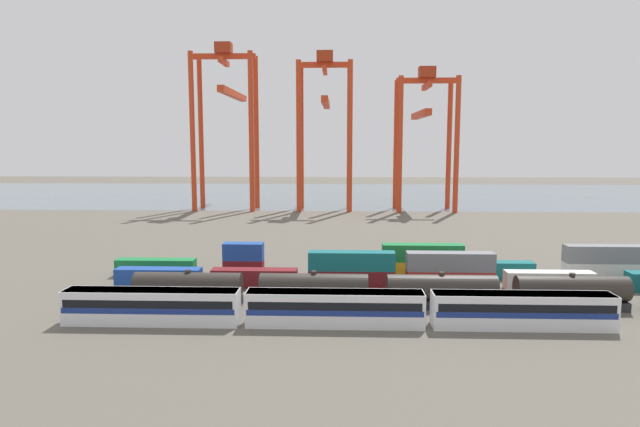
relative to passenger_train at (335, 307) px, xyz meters
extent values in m
plane|color=#5B564C|center=(0.47, 62.37, -2.14)|extent=(420.00, 420.00, 0.00)
cube|color=slate|center=(0.47, 159.65, -2.14)|extent=(400.00, 110.00, 0.01)
cube|color=silver|center=(-20.67, 0.00, -0.19)|extent=(19.77, 3.10, 3.90)
cube|color=navy|center=(-20.67, 0.00, -0.29)|extent=(19.37, 3.14, 0.64)
cube|color=black|center=(-20.67, 0.00, 0.49)|extent=(18.98, 3.13, 0.90)
cube|color=slate|center=(-20.67, 0.00, 1.58)|extent=(19.57, 2.85, 0.36)
cube|color=silver|center=(0.00, 0.00, -0.19)|extent=(19.77, 3.10, 3.90)
cube|color=navy|center=(0.00, 0.00, -0.29)|extent=(19.37, 3.14, 0.64)
cube|color=black|center=(0.00, 0.00, 0.49)|extent=(18.98, 3.13, 0.90)
cube|color=slate|center=(0.00, 0.00, 1.58)|extent=(19.57, 2.85, 0.36)
cube|color=silver|center=(20.67, 0.00, -0.19)|extent=(19.77, 3.10, 3.90)
cube|color=navy|center=(20.67, 0.00, -0.29)|extent=(19.37, 3.14, 0.64)
cube|color=black|center=(20.67, 0.00, 0.49)|extent=(18.98, 3.13, 0.90)
cube|color=slate|center=(20.67, 0.00, 1.58)|extent=(19.57, 2.85, 0.36)
cube|color=#232326|center=(-18.49, 7.19, -1.59)|extent=(13.43, 2.50, 1.10)
cylinder|color=#2D2823|center=(-18.49, 7.19, 0.49)|extent=(13.43, 3.07, 3.07)
cylinder|color=#2D2823|center=(-18.49, 7.19, 2.21)|extent=(0.70, 0.70, 0.36)
cube|color=#232326|center=(-2.69, 7.19, -1.59)|extent=(13.43, 2.50, 1.10)
cylinder|color=#2D2823|center=(-2.69, 7.19, 0.49)|extent=(13.43, 3.07, 3.07)
cylinder|color=#2D2823|center=(-2.69, 7.19, 2.21)|extent=(0.70, 0.70, 0.36)
cube|color=#232326|center=(13.11, 7.19, -1.59)|extent=(13.43, 2.50, 1.10)
cylinder|color=#2D2823|center=(13.11, 7.19, 0.49)|extent=(13.43, 3.07, 3.07)
cylinder|color=#2D2823|center=(13.11, 7.19, 2.21)|extent=(0.70, 0.70, 0.36)
cube|color=#232326|center=(28.91, 7.19, -1.59)|extent=(13.43, 2.50, 1.10)
cylinder|color=#2D2823|center=(28.91, 7.19, 0.49)|extent=(13.43, 3.07, 3.07)
cylinder|color=#2D2823|center=(28.91, 7.19, 2.21)|extent=(0.70, 0.70, 0.36)
cube|color=#1C4299|center=(-25.27, 16.25, -0.84)|extent=(12.10, 2.44, 2.60)
cube|color=maroon|center=(-11.55, 16.25, -0.84)|extent=(12.10, 2.44, 2.60)
cube|color=maroon|center=(2.17, 16.25, -0.84)|extent=(12.10, 2.44, 2.60)
cube|color=#146066|center=(2.17, 16.25, 1.76)|extent=(12.10, 2.44, 2.60)
cube|color=#AD211C|center=(15.90, 16.25, -0.84)|extent=(12.10, 2.44, 2.60)
cube|color=slate|center=(15.90, 16.25, 1.76)|extent=(12.10, 2.44, 2.60)
cube|color=silver|center=(29.62, 16.25, -0.84)|extent=(12.10, 2.44, 2.60)
cube|color=#197538|center=(-27.72, 22.42, -0.84)|extent=(12.10, 2.44, 2.60)
cube|color=maroon|center=(-14.16, 22.42, -0.84)|extent=(6.04, 2.44, 2.60)
cube|color=#1C4299|center=(-14.16, 22.42, 1.76)|extent=(6.04, 2.44, 2.60)
cube|color=#AD211C|center=(-0.59, 22.42, -0.84)|extent=(6.04, 2.44, 2.60)
cube|color=gold|center=(12.98, 22.42, -0.84)|extent=(12.10, 2.44, 2.60)
cube|color=#197538|center=(12.98, 22.42, 1.76)|extent=(12.10, 2.44, 2.60)
cube|color=#146066|center=(26.55, 22.42, -0.84)|extent=(6.04, 2.44, 2.60)
cube|color=silver|center=(40.11, 22.42, -0.84)|extent=(12.10, 2.44, 2.60)
cube|color=slate|center=(40.11, 22.42, 1.76)|extent=(12.10, 2.44, 2.60)
cylinder|color=red|center=(-43.08, 103.19, 21.22)|extent=(1.50, 1.50, 46.72)
cylinder|color=red|center=(-25.65, 103.19, 21.22)|extent=(1.50, 1.50, 46.72)
cylinder|color=red|center=(-43.08, 113.15, 21.22)|extent=(1.50, 1.50, 46.72)
cylinder|color=red|center=(-25.65, 113.15, 21.22)|extent=(1.50, 1.50, 46.72)
cube|color=red|center=(-34.36, 108.17, 43.78)|extent=(19.03, 1.20, 1.60)
cube|color=red|center=(-34.36, 108.17, 42.18)|extent=(1.20, 11.56, 1.60)
cube|color=red|center=(-34.36, 121.97, 33.90)|extent=(2.00, 39.45, 2.00)
cube|color=#9F2C14|center=(-34.36, 108.17, 46.18)|extent=(4.80, 4.00, 3.20)
cylinder|color=red|center=(-11.66, 103.18, 19.90)|extent=(1.50, 1.50, 44.10)
cylinder|color=red|center=(3.28, 103.18, 19.90)|extent=(1.50, 1.50, 44.10)
cylinder|color=red|center=(-11.66, 113.16, 19.90)|extent=(1.50, 1.50, 44.10)
cylinder|color=red|center=(3.28, 113.16, 19.90)|extent=(1.50, 1.50, 44.10)
cube|color=red|center=(-4.19, 108.17, 41.15)|extent=(16.54, 1.20, 1.60)
cube|color=red|center=(-4.19, 108.17, 39.55)|extent=(1.20, 11.58, 1.60)
cube|color=red|center=(-4.19, 119.78, 30.90)|extent=(2.00, 33.17, 2.00)
cube|color=#9F2C14|center=(-4.19, 108.17, 43.55)|extent=(4.80, 4.00, 3.20)
cylinder|color=red|center=(17.79, 102.40, 17.56)|extent=(1.50, 1.50, 39.41)
cylinder|color=red|center=(34.16, 102.40, 17.56)|extent=(1.50, 1.50, 39.41)
cylinder|color=red|center=(17.79, 113.93, 17.56)|extent=(1.50, 1.50, 39.41)
cylinder|color=red|center=(34.16, 113.93, 17.56)|extent=(1.50, 1.50, 39.41)
cube|color=red|center=(25.98, 108.17, 36.46)|extent=(17.97, 1.20, 1.60)
cube|color=red|center=(25.98, 108.17, 34.86)|extent=(1.20, 13.13, 1.60)
cube|color=red|center=(25.98, 119.45, 27.13)|extent=(2.00, 32.22, 2.00)
cube|color=#9F2C14|center=(25.98, 108.17, 38.86)|extent=(4.80, 4.00, 3.20)
camera|label=1|loc=(0.55, -59.83, 18.14)|focal=31.06mm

